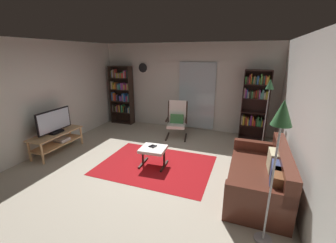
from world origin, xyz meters
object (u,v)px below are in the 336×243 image
at_px(bookshelf_near_sofa, 255,102).
at_px(leather_sofa, 261,177).
at_px(lounge_armchair, 177,118).
at_px(cell_phone, 152,146).
at_px(bookshelf_near_tv, 122,93).
at_px(ottoman, 153,151).
at_px(tv_remote, 154,147).
at_px(wall_clock, 143,68).
at_px(floor_lamp_by_sofa, 281,126).
at_px(tv_stand, 58,139).
at_px(floor_lamp_by_shelf, 269,94).
at_px(television, 54,122).

height_order(bookshelf_near_sofa, leather_sofa, bookshelf_near_sofa).
distance_m(lounge_armchair, cell_phone, 1.76).
xyz_separation_m(bookshelf_near_tv, ottoman, (2.22, -2.44, -0.68)).
distance_m(tv_remote, wall_clock, 3.31).
xyz_separation_m(ottoman, floor_lamp_by_sofa, (2.12, -1.31, 1.20)).
bearing_deg(lounge_armchair, tv_remote, -87.38).
relative_size(tv_stand, tv_remote, 8.95).
relative_size(leather_sofa, cell_phone, 13.11).
bearing_deg(floor_lamp_by_shelf, bookshelf_near_tv, 170.10).
distance_m(tv_stand, lounge_armchair, 3.09).
bearing_deg(wall_clock, ottoman, -60.31).
bearing_deg(tv_remote, floor_lamp_by_sofa, -17.76).
height_order(tv_stand, lounge_armchair, lounge_armchair).
distance_m(bookshelf_near_tv, bookshelf_near_sofa, 4.15).
distance_m(television, wall_clock, 3.15).
relative_size(bookshelf_near_sofa, floor_lamp_by_sofa, 1.03).
height_order(television, lounge_armchair, television).
bearing_deg(bookshelf_near_tv, tv_remote, -47.09).
height_order(ottoman, wall_clock, wall_clock).
bearing_deg(wall_clock, lounge_armchair, -29.54).
relative_size(floor_lamp_by_shelf, wall_clock, 6.02).
relative_size(bookshelf_near_tv, wall_clock, 6.55).
height_order(television, wall_clock, wall_clock).
distance_m(television, bookshelf_near_sofa, 5.09).
bearing_deg(floor_lamp_by_sofa, cell_phone, 147.78).
xyz_separation_m(bookshelf_near_sofa, floor_lamp_by_shelf, (0.26, -0.77, 0.37)).
xyz_separation_m(tv_stand, bookshelf_near_sofa, (4.36, 2.60, 0.70)).
distance_m(tv_stand, wall_clock, 3.31).
relative_size(television, tv_remote, 6.46).
height_order(leather_sofa, lounge_armchair, lounge_armchair).
xyz_separation_m(bookshelf_near_tv, leather_sofa, (4.31, -2.70, -0.71)).
distance_m(television, tv_remote, 2.47).
xyz_separation_m(lounge_armchair, tv_remote, (0.08, -1.77, -0.12)).
height_order(lounge_armchair, tv_remote, lounge_armchair).
relative_size(cell_phone, floor_lamp_by_shelf, 0.08).
bearing_deg(ottoman, floor_lamp_by_shelf, 37.38).
distance_m(bookshelf_near_sofa, tv_remote, 3.13).
relative_size(bookshelf_near_tv, tv_remote, 13.19).
distance_m(cell_phone, floor_lamp_by_sofa, 2.81).
height_order(bookshelf_near_tv, floor_lamp_by_sofa, bookshelf_near_tv).
distance_m(tv_stand, cell_phone, 2.38).
relative_size(television, floor_lamp_by_sofa, 0.51).
xyz_separation_m(leather_sofa, cell_phone, (-2.16, 0.32, 0.11)).
xyz_separation_m(television, bookshelf_near_tv, (0.21, 2.62, 0.26)).
bearing_deg(ottoman, wall_clock, 119.69).
height_order(tv_stand, floor_lamp_by_shelf, floor_lamp_by_shelf).
bearing_deg(ottoman, television, -175.67).
bearing_deg(tv_stand, television, -83.96).
bearing_deg(television, cell_phone, 5.99).
height_order(tv_stand, ottoman, tv_stand).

